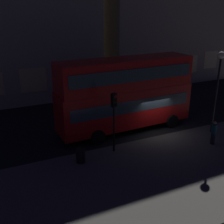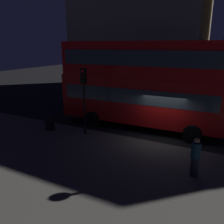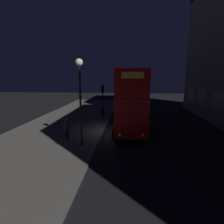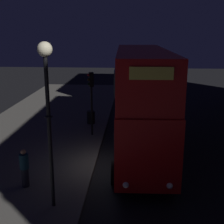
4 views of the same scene
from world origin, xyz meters
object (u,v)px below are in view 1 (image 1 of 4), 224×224
traffic_light_near_kerb (114,111)px  street_lamp (219,75)px  double_decker_bus (126,91)px  pedestrian (214,132)px  litter_bin (81,155)px

traffic_light_near_kerb → street_lamp: bearing=-19.2°
double_decker_bus → pedestrian: bearing=-50.8°
traffic_light_near_kerb → litter_bin: traffic_light_near_kerb is taller
traffic_light_near_kerb → litter_bin: size_ratio=4.43×
street_lamp → traffic_light_near_kerb: bearing=177.4°
street_lamp → double_decker_bus: bearing=149.4°
double_decker_bus → street_lamp: size_ratio=1.77×
double_decker_bus → litter_bin: double_decker_bus is taller
pedestrian → litter_bin: bearing=106.5°
litter_bin → double_decker_bus: bearing=35.1°
pedestrian → double_decker_bus: bearing=67.3°
street_lamp → pedestrian: size_ratio=3.61×
pedestrian → litter_bin: pedestrian is taller
traffic_light_near_kerb → pedestrian: size_ratio=2.36×
traffic_light_near_kerb → litter_bin: bearing=172.7°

